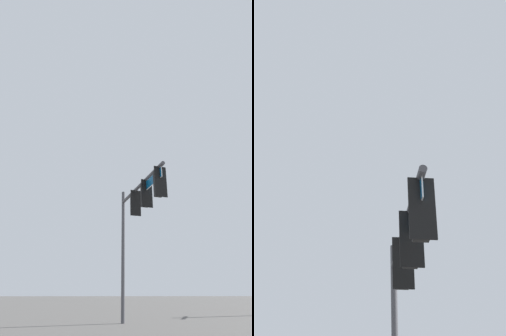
% 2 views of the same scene
% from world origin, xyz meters
% --- Properties ---
extents(signal_pole_near, '(5.19, 1.45, 6.57)m').
position_xyz_m(signal_pole_near, '(-5.55, -6.96, 4.95)').
color(signal_pole_near, '#47474C').
rests_on(signal_pole_near, ground_plane).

